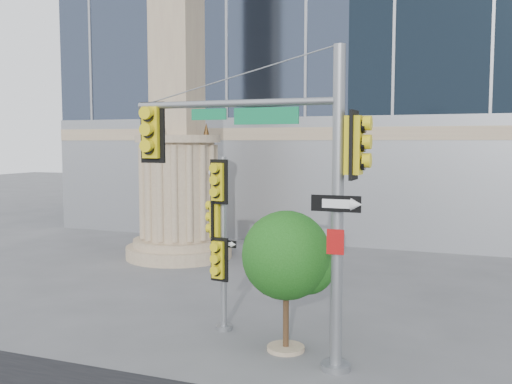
% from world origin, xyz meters
% --- Properties ---
extents(ground, '(120.00, 120.00, 0.00)m').
position_xyz_m(ground, '(0.00, 0.00, 0.00)').
color(ground, '#545456').
rests_on(ground, ground).
extents(monument, '(4.40, 4.40, 16.60)m').
position_xyz_m(monument, '(-6.00, 9.00, 5.52)').
color(monument, tan).
rests_on(monument, ground).
extents(main_signal_pole, '(5.28, 0.64, 6.81)m').
position_xyz_m(main_signal_pole, '(1.61, -0.29, 4.22)').
color(main_signal_pole, slate).
rests_on(main_signal_pole, ground).
extents(secondary_signal_pole, '(0.77, 0.64, 4.46)m').
position_xyz_m(secondary_signal_pole, '(-0.50, 1.13, 2.62)').
color(secondary_signal_pole, slate).
rests_on(secondary_signal_pole, ground).
extents(street_tree, '(2.10, 2.05, 3.27)m').
position_xyz_m(street_tree, '(1.54, 0.42, 2.15)').
color(street_tree, tan).
rests_on(street_tree, ground).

